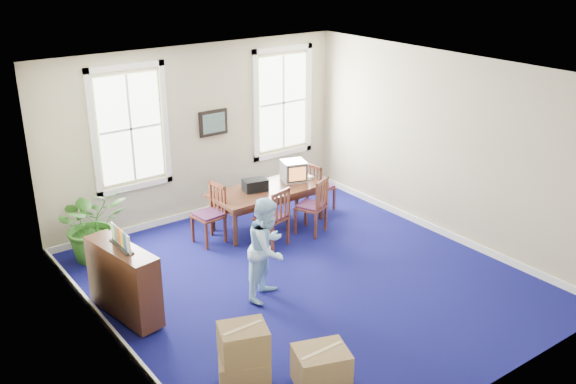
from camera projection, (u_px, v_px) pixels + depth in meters
floor at (306, 280)px, 9.87m from camera, size 6.50×6.50×0.00m
ceiling at (308, 73)px, 8.70m from camera, size 6.50×6.50×0.00m
wall_back at (198, 133)px, 11.73m from camera, size 6.50×0.00×6.50m
wall_front at (493, 270)px, 6.85m from camera, size 6.50×0.00×6.50m
wall_left at (108, 236)px, 7.64m from camera, size 0.00×6.50×6.50m
wall_right at (446, 147)px, 10.94m from camera, size 0.00×6.50×6.50m
baseboard_back at (203, 211)px, 12.27m from camera, size 6.00×0.04×0.12m
baseboard_left at (123, 344)px, 8.22m from camera, size 0.04×6.50×0.12m
baseboard_right at (437, 229)px, 11.49m from camera, size 0.04×6.50×0.12m
window_left at (130, 129)px, 10.89m from camera, size 1.40×0.12×2.20m
window_right at (283, 102)px, 12.65m from camera, size 1.40×0.12×2.20m
wall_picture at (213, 123)px, 11.80m from camera, size 0.58×0.06×0.48m
conference_table at (268, 207)px, 11.68m from camera, size 2.11×0.97×0.71m
crt_tv at (294, 171)px, 11.86m from camera, size 0.54×0.56×0.38m
game_console at (307, 177)px, 12.04m from camera, size 0.17×0.20×0.05m
equipment_bag at (255, 185)px, 11.41m from camera, size 0.47×0.35×0.21m
chair_near_left at (271, 217)px, 10.85m from camera, size 0.57×0.57×1.05m
chair_near_right at (311, 205)px, 11.32m from camera, size 0.62×0.62×1.04m
chair_end_left at (208, 215)px, 10.94m from camera, size 0.52×0.52×1.03m
chair_end_right at (321, 186)px, 12.32m from camera, size 0.47×0.47×0.95m
man at (268, 248)px, 9.18m from camera, size 0.94×0.88×1.54m
credenza at (124, 283)px, 8.76m from camera, size 0.58×1.34×1.02m
brochure_rack at (121, 240)px, 8.53m from camera, size 0.27×0.65×0.28m
potted_plant at (92, 223)px, 10.34m from camera, size 1.17×1.03×1.25m
cardboard_boxes at (255, 346)px, 7.52m from camera, size 2.04×2.04×0.89m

